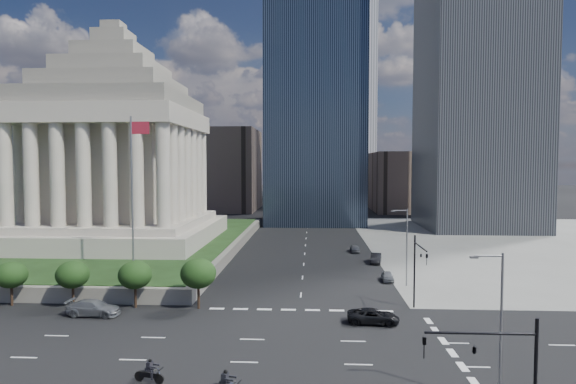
# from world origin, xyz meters

# --- Properties ---
(ground) EXTENTS (500.00, 500.00, 0.00)m
(ground) POSITION_xyz_m (0.00, 100.00, 0.00)
(ground) COLOR black
(ground) RESTS_ON ground
(sidewalk_ne) EXTENTS (68.00, 90.00, 0.03)m
(sidewalk_ne) POSITION_xyz_m (46.00, 60.00, 0.01)
(sidewalk_ne) COLOR slate
(sidewalk_ne) RESTS_ON ground
(plaza_terrace) EXTENTS (66.00, 70.00, 1.80)m
(plaza_terrace) POSITION_xyz_m (-45.00, 50.00, 0.90)
(plaza_terrace) COLOR #646056
(plaza_terrace) RESTS_ON ground
(plaza_lawn) EXTENTS (64.00, 68.00, 0.10)m
(plaza_lawn) POSITION_xyz_m (-45.00, 50.00, 1.85)
(plaza_lawn) COLOR #1D3315
(plaza_lawn) RESTS_ON plaza_terrace
(war_memorial) EXTENTS (34.00, 34.00, 39.00)m
(war_memorial) POSITION_xyz_m (-34.00, 48.00, 21.40)
(war_memorial) COLOR #ACA290
(war_memorial) RESTS_ON plaza_lawn
(flagpole) EXTENTS (2.52, 0.24, 20.00)m
(flagpole) POSITION_xyz_m (-21.83, 24.00, 13.11)
(flagpole) COLOR slate
(flagpole) RESTS_ON plaza_lawn
(midrise_glass) EXTENTS (26.00, 26.00, 60.00)m
(midrise_glass) POSITION_xyz_m (2.00, 95.00, 30.00)
(midrise_glass) COLOR black
(midrise_glass) RESTS_ON ground
(highrise_ne) EXTENTS (26.00, 28.00, 100.00)m
(highrise_ne) POSITION_xyz_m (42.00, 85.00, 50.00)
(highrise_ne) COLOR black
(highrise_ne) RESTS_ON ground
(building_filler_ne) EXTENTS (20.00, 30.00, 20.00)m
(building_filler_ne) POSITION_xyz_m (32.00, 130.00, 10.00)
(building_filler_ne) COLOR brown
(building_filler_ne) RESTS_ON ground
(building_filler_nw) EXTENTS (24.00, 30.00, 28.00)m
(building_filler_nw) POSITION_xyz_m (-30.00, 130.00, 14.00)
(building_filler_nw) COLOR brown
(building_filler_nw) RESTS_ON ground
(traffic_signal_se) EXTENTS (5.74, 0.30, 8.00)m
(traffic_signal_se) POSITION_xyz_m (10.70, -13.00, 5.25)
(traffic_signal_se) COLOR black
(traffic_signal_se) RESTS_ON ground
(traffic_signal_ne) EXTENTS (0.30, 5.74, 8.00)m
(traffic_signal_ne) POSITION_xyz_m (12.50, 13.70, 5.25)
(traffic_signal_ne) COLOR black
(traffic_signal_ne) RESTS_ON ground
(street_lamp_south) EXTENTS (2.13, 0.22, 10.00)m
(street_lamp_south) POSITION_xyz_m (13.33, -6.00, 5.66)
(street_lamp_south) COLOR slate
(street_lamp_south) RESTS_ON ground
(street_lamp_north) EXTENTS (2.13, 0.22, 10.00)m
(street_lamp_north) POSITION_xyz_m (13.33, 25.00, 5.66)
(street_lamp_north) COLOR slate
(street_lamp_north) RESTS_ON ground
(pickup_truck) EXTENTS (2.67, 5.25, 1.42)m
(pickup_truck) POSITION_xyz_m (7.39, 10.00, 0.71)
(pickup_truck) COLOR black
(pickup_truck) RESTS_ON ground
(suv_grey) EXTENTS (2.55, 5.68, 1.62)m
(suv_grey) POSITION_xyz_m (-21.29, 11.00, 0.81)
(suv_grey) COLOR slate
(suv_grey) RESTS_ON ground
(parked_sedan_near) EXTENTS (1.64, 3.76, 1.26)m
(parked_sedan_near) POSITION_xyz_m (11.50, 27.63, 0.63)
(parked_sedan_near) COLOR gray
(parked_sedan_near) RESTS_ON ground
(parked_sedan_mid) EXTENTS (2.38, 4.80, 1.51)m
(parked_sedan_mid) POSITION_xyz_m (11.50, 39.60, 0.76)
(parked_sedan_mid) COLOR black
(parked_sedan_mid) RESTS_ON ground
(parked_sedan_far) EXTENTS (4.02, 1.70, 1.36)m
(parked_sedan_far) POSITION_xyz_m (9.00, 49.09, 0.68)
(parked_sedan_far) COLOR #4D5054
(parked_sedan_far) RESTS_ON ground
(motorcycle_lead) EXTENTS (2.76, 1.33, 1.99)m
(motorcycle_lead) POSITION_xyz_m (-4.50, -5.92, 0.99)
(motorcycle_lead) COLOR black
(motorcycle_lead) RESTS_ON ground
(motorcycle_trail) EXTENTS (2.44, 1.16, 1.76)m
(motorcycle_trail) POSITION_xyz_m (-10.31, -3.88, 0.88)
(motorcycle_trail) COLOR black
(motorcycle_trail) RESTS_ON ground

